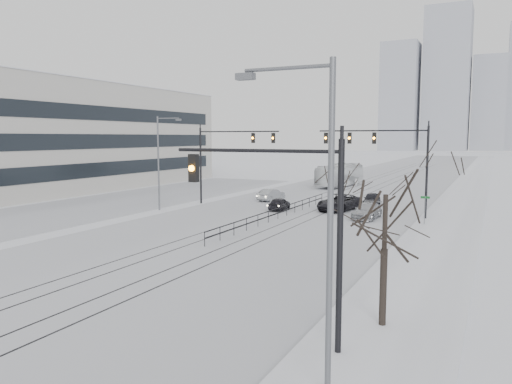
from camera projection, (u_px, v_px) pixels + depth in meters
name	position (u px, v px, depth m)	size (l,w,h in m)	color
road	(362.00, 187.00, 69.79)	(22.00, 260.00, 0.02)	silver
sidewalk_east	(467.00, 192.00, 63.96)	(5.00, 260.00, 0.16)	white
curb	(446.00, 191.00, 65.02)	(0.10, 260.00, 0.12)	gray
parking_strip	(132.00, 200.00, 56.03)	(14.00, 60.00, 0.03)	silver
tram_rails	(316.00, 205.00, 51.88)	(5.30, 180.00, 0.01)	black
office_building	(18.00, 137.00, 63.01)	(20.20, 62.20, 14.11)	beige
skyline	(474.00, 91.00, 255.54)	(96.00, 48.00, 72.00)	#9396A1
traffic_mast_near	(292.00, 214.00, 16.28)	(6.10, 0.37, 7.00)	black
traffic_mast_ne	(387.00, 152.00, 43.25)	(9.60, 0.37, 8.00)	black
traffic_mast_nw	(225.00, 151.00, 51.36)	(9.10, 0.37, 8.00)	black
street_light_east	(319.00, 210.00, 12.70)	(2.73, 0.25, 9.00)	#595B60
street_light_west	(161.00, 156.00, 47.62)	(2.73, 0.25, 9.00)	#595B60
bare_tree	(385.00, 209.00, 17.94)	(4.40, 4.40, 6.10)	black
median_fence	(278.00, 213.00, 42.87)	(0.06, 24.00, 1.00)	black
street_sign	(425.00, 206.00, 39.45)	(0.70, 0.06, 2.40)	#595B60
sedan_sb_inner	(279.00, 204.00, 48.22)	(1.45, 3.61, 1.23)	black
sedan_sb_outer	(271.00, 195.00, 55.28)	(1.40, 4.00, 1.32)	gray
sedan_nb_front	(339.00, 203.00, 47.93)	(2.58, 5.59, 1.55)	black
sedan_nb_right	(367.00, 211.00, 43.14)	(1.86, 4.58, 1.33)	#A5A8AD
sedan_nb_far	(372.00, 199.00, 51.32)	(1.57, 3.90, 1.33)	black
box_truck	(340.00, 175.00, 71.04)	(2.69, 11.51, 3.21)	silver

